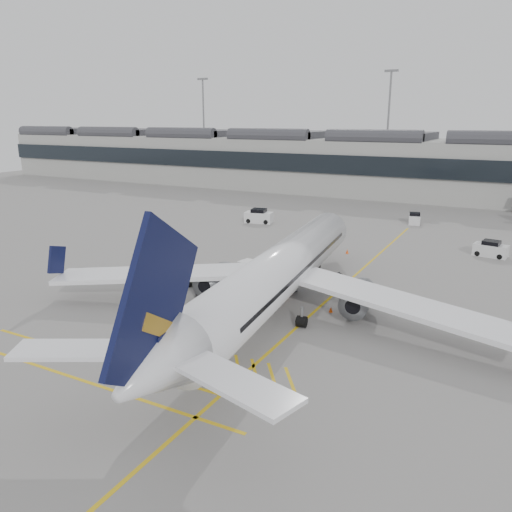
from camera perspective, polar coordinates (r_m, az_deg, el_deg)
The scene contains 18 objects.
ground at distance 41.73m, azimuth -8.45°, elevation -5.81°, with size 220.00×220.00×0.00m, color gray.
terminal at distance 106.02m, azimuth 15.39°, elevation 10.09°, with size 200.00×20.45×12.40m.
light_masts at distance 119.75m, azimuth 16.47°, elevation 14.58°, with size 113.00×0.60×25.45m.
apron_markings at distance 45.75m, azimuth 9.36°, elevation -3.91°, with size 0.25×60.00×0.01m, color gold.
airliner_main at distance 39.06m, azimuth 2.45°, elevation -2.06°, with size 38.08×41.80×11.12m.
belt_loader at distance 45.10m, azimuth 9.62°, elevation -3.54°, with size 4.34×2.01×1.72m.
baggage_cart_a at distance 44.73m, azimuth 3.51°, elevation -2.93°, with size 2.04×1.89×1.73m.
baggage_cart_b at distance 47.16m, azimuth -0.73°, elevation -1.72°, with size 2.20×1.93×2.04m.
baggage_cart_c at distance 42.68m, azimuth -2.40°, elevation -3.81°, with size 1.80×1.53×1.76m.
baggage_cart_d at distance 44.29m, azimuth -5.82°, elevation -3.23°, with size 1.90×1.72×1.66m.
ramp_agent_a at distance 43.18m, azimuth 3.54°, elevation -3.80°, with size 0.58×0.38×1.60m, color orange.
ramp_agent_b at distance 41.49m, azimuth 1.85°, elevation -4.44°, with size 0.88×0.68×1.81m, color #F4570C.
pushback_tug at distance 46.57m, azimuth -6.34°, elevation -2.69°, with size 2.67×2.02×1.33m.
safety_cone_nose at distance 58.31m, azimuth 10.38°, elevation 0.52°, with size 0.37×0.37×0.51m, color #F24C0A.
safety_cone_engine at distance 40.64m, azimuth 8.55°, elevation -6.06°, with size 0.33×0.33×0.46m, color #F24C0A.
service_van_left at distance 74.51m, azimuth 0.33°, elevation 4.55°, with size 4.35×2.73×2.08m.
service_van_mid at distance 77.43m, azimuth 17.65°, elevation 4.08°, with size 2.21×3.45×1.64m.
service_van_right at distance 62.02m, azimuth 25.24°, elevation 0.70°, with size 3.76×2.33×1.80m.
Camera 1 is at (23.46, -31.08, 14.99)m, focal length 35.00 mm.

